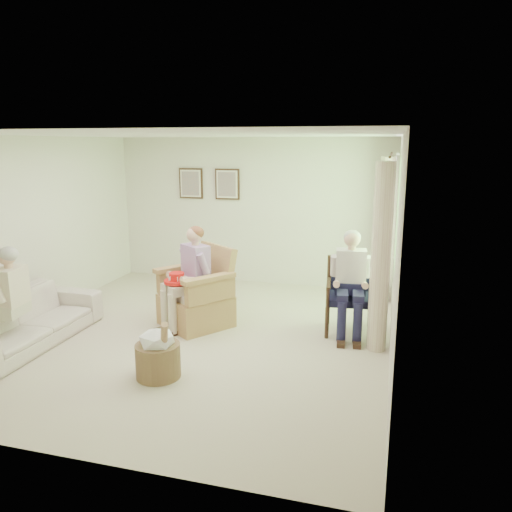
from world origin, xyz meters
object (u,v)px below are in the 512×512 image
(person_sofa, at_px, (6,295))
(hatbox, at_px, (158,353))
(person_wicker, at_px, (192,271))
(wicker_armchair, at_px, (197,300))
(wood_armchair, at_px, (350,293))
(sofa, at_px, (24,321))
(person_dark, at_px, (350,276))
(red_hat, at_px, (177,279))

(person_sofa, relative_size, hatbox, 1.80)
(person_wicker, relative_size, hatbox, 1.94)
(wicker_armchair, xyz_separation_m, wood_armchair, (2.09, 0.35, 0.18))
(person_wicker, xyz_separation_m, hatbox, (0.21, -1.48, -0.54))
(sofa, relative_size, person_wicker, 1.58)
(person_dark, distance_m, hatbox, 2.67)
(sofa, bearing_deg, person_sofa, 180.00)
(red_hat, bearing_deg, person_sofa, -143.66)
(person_sofa, xyz_separation_m, red_hat, (1.66, 1.22, -0.01))
(sofa, xyz_separation_m, hatbox, (2.02, -0.36, -0.04))
(person_sofa, bearing_deg, sofa, 171.88)
(wicker_armchair, relative_size, person_wicker, 0.80)
(wood_armchair, bearing_deg, red_hat, -169.71)
(wicker_armchair, bearing_deg, sofa, -109.16)
(person_wicker, bearing_deg, wood_armchair, 49.34)
(person_wicker, height_order, hatbox, person_wicker)
(sofa, xyz_separation_m, red_hat, (1.66, 0.97, 0.41))
(sofa, bearing_deg, person_wicker, -58.27)
(person_wicker, xyz_separation_m, red_hat, (-0.15, -0.15, -0.09))
(person_dark, bearing_deg, sofa, -165.44)
(wicker_armchair, distance_m, person_sofa, 2.40)
(sofa, distance_m, person_wicker, 2.19)
(wood_armchair, relative_size, person_wicker, 0.70)
(sofa, height_order, person_wicker, person_wicker)
(wicker_armchair, bearing_deg, person_sofa, -104.11)
(wicker_armchair, distance_m, sofa, 2.21)
(wood_armchair, bearing_deg, sofa, -163.40)
(wood_armchair, height_order, person_wicker, person_wicker)
(wood_armchair, xyz_separation_m, red_hat, (-2.24, -0.65, 0.20))
(sofa, bearing_deg, wicker_armchair, -55.05)
(person_dark, height_order, red_hat, person_dark)
(wood_armchair, xyz_separation_m, person_dark, (0.00, -0.16, 0.27))
(red_hat, bearing_deg, person_wicker, 45.20)
(person_sofa, bearing_deg, person_wicker, 119.06)
(person_wicker, bearing_deg, red_hat, -98.91)
(wicker_armchair, height_order, sofa, wicker_armchair)
(wood_armchair, height_order, red_hat, wood_armchair)
(person_dark, relative_size, red_hat, 3.99)
(wood_armchair, bearing_deg, person_wicker, -172.51)
(red_hat, relative_size, hatbox, 0.48)
(wicker_armchair, bearing_deg, person_dark, 41.17)
(wicker_armchair, height_order, person_dark, person_dark)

